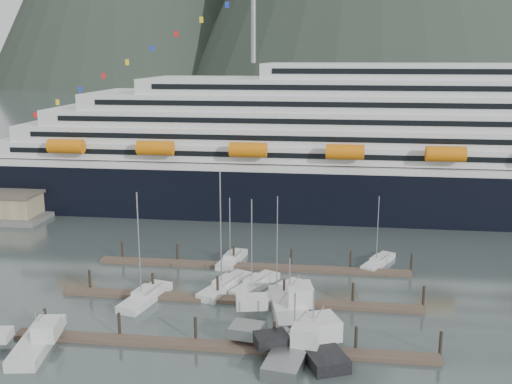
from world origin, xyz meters
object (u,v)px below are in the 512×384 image
sailboat_f (232,260)px  sailboat_g (378,262)px  sailboat_b (226,286)px  sailboat_c (255,285)px  sailboat_d (281,292)px  trawler_a (36,340)px  trawler_e (288,307)px  sailboat_a (145,298)px  trawler_d (312,341)px  trawler_c (293,342)px  cruise_ship (447,154)px

sailboat_f → sailboat_g: bearing=-76.3°
sailboat_b → sailboat_c: sailboat_b is taller
sailboat_d → trawler_a: (-25.81, -18.42, 0.43)m
trawler_a → trawler_e: 29.95m
sailboat_g → sailboat_a: bearing=146.0°
trawler_d → trawler_c: bearing=85.4°
cruise_ship → trawler_c: cruise_ship is taller
sailboat_f → sailboat_b: bearing=-165.9°
trawler_c → sailboat_d: bearing=19.2°
sailboat_b → trawler_c: (10.55, -16.36, 0.48)m
sailboat_b → trawler_d: bearing=-120.8°
trawler_c → sailboat_f: bearing=31.9°
sailboat_a → trawler_c: bearing=-105.9°
sailboat_a → cruise_ship: bearing=-29.1°
sailboat_f → trawler_d: size_ratio=0.84×
sailboat_f → trawler_e: sailboat_f is taller
trawler_a → trawler_c: bearing=-93.5°
sailboat_b → sailboat_f: size_ratio=1.58×
trawler_a → trawler_e: bearing=-75.2°
trawler_c → sailboat_b: bearing=41.9°
cruise_ship → sailboat_c: 58.72m
sailboat_g → trawler_e: 23.66m
sailboat_f → trawler_a: 34.88m
sailboat_b → trawler_d: 20.12m
sailboat_a → sailboat_f: size_ratio=1.40×
trawler_d → trawler_e: size_ratio=1.01×
sailboat_d → sailboat_f: bearing=63.9°
sailboat_g → trawler_d: sailboat_g is taller
sailboat_a → trawler_a: 16.18m
cruise_ship → sailboat_b: (-37.46, -48.03, -11.58)m
sailboat_a → trawler_d: bearing=-102.3°
sailboat_a → sailboat_d: 18.19m
sailboat_a → trawler_d: sailboat_a is taller
sailboat_a → sailboat_g: bearing=-47.3°
sailboat_b → sailboat_a: bearing=138.7°
sailboat_g → sailboat_c: bearing=149.7°
sailboat_c → sailboat_f: 11.21m
trawler_c → cruise_ship: bearing=-13.6°
sailboat_f → trawler_a: sailboat_f is taller
sailboat_c → sailboat_b: bearing=130.1°
cruise_ship → sailboat_c: cruise_ship is taller
trawler_a → trawler_d: (30.62, 3.55, 0.11)m
sailboat_b → trawler_e: (9.30, -7.00, 0.54)m
sailboat_a → sailboat_f: 18.71m
trawler_a → trawler_c: size_ratio=0.80×
sailboat_c → sailboat_d: sailboat_d is taller
sailboat_c → trawler_c: 18.72m
trawler_c → trawler_d: bearing=-62.9°
cruise_ship → trawler_a: 87.93m
sailboat_d → trawler_e: size_ratio=1.10×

